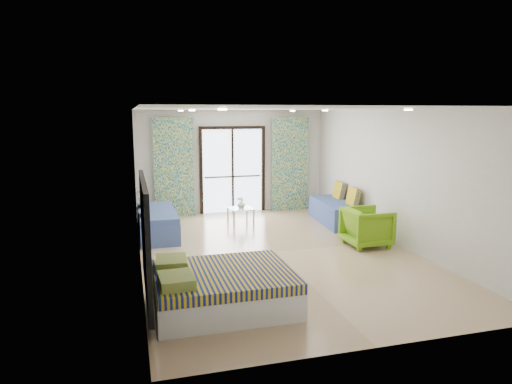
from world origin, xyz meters
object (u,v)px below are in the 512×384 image
object	(u,v)px
bed	(222,288)
daybed_left	(156,221)
coffee_table	(241,210)
armchair	(367,225)
daybed_right	(336,211)

from	to	relation	value
bed	daybed_left	size ratio (longest dim) A/B	0.92
bed	coffee_table	size ratio (longest dim) A/B	2.87
coffee_table	armchair	xyz separation A→B (m)	(1.98, -2.51, 0.09)
bed	coffee_table	world-z (taller)	coffee_table
daybed_right	coffee_table	size ratio (longest dim) A/B	3.01
daybed_right	coffee_table	distance (m)	2.30
daybed_right	coffee_table	world-z (taller)	daybed_right
daybed_left	armchair	bearing A→B (deg)	-26.45
coffee_table	daybed_right	bearing A→B (deg)	-14.80
bed	daybed_left	bearing A→B (deg)	99.08
bed	coffee_table	distance (m)	4.80
daybed_left	bed	bearing A→B (deg)	-81.59
daybed_left	daybed_right	xyz separation A→B (m)	(4.23, -0.01, -0.02)
daybed_left	daybed_right	bearing A→B (deg)	-0.77
daybed_left	daybed_right	world-z (taller)	daybed_left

